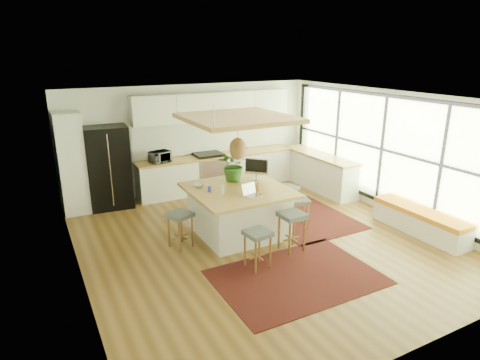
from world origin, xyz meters
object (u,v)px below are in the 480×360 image
laptop (253,190)px  microwave (160,156)px  stool_left_side (180,229)px  monitor (256,168)px  stool_near_left (258,248)px  island_plant (233,168)px  island (238,211)px  stool_near_right (292,232)px  stool_right_front (299,212)px  fridge (109,168)px  stool_right_back (287,200)px

laptop → microwave: 3.24m
stool_left_side → monitor: bearing=12.3°
stool_near_left → island_plant: size_ratio=0.98×
island → island_plant: bearing=73.8°
stool_near_right → stool_right_front: stool_near_right is taller
fridge → microwave: 1.22m
laptop → microwave: size_ratio=0.70×
stool_near_left → island: bearing=75.3°
island → stool_near_right: size_ratio=2.55×
island → stool_near_left: bearing=-104.7°
stool_near_left → stool_near_right: bearing=17.0°
stool_near_right → laptop: size_ratio=2.16×
fridge → laptop: fridge is taller
stool_near_left → laptop: size_ratio=1.99×
island → stool_near_right: island is taller
fridge → stool_near_left: size_ratio=2.84×
stool_right_back → stool_near_right: bearing=-121.3°
stool_near_right → stool_near_left: bearing=-163.0°
island → laptop: laptop is taller
fridge → stool_right_front: (3.14, -3.05, -0.57)m
stool_right_back → island_plant: 1.51m
stool_near_left → stool_left_side: (-0.87, 1.32, 0.00)m
stool_near_left → island_plant: (0.52, 1.91, 0.84)m
stool_near_right → monitor: 1.68m
stool_near_right → monitor: monitor is taller
stool_near_left → microwave: size_ratio=1.40×
stool_near_right → stool_left_side: 2.04m
stool_left_side → fridge: bearing=104.6°
laptop → island_plant: size_ratio=0.49×
monitor → island: bearing=-104.8°
stool_near_left → stool_left_side: bearing=123.3°
stool_near_right → microwave: 4.04m
laptop → island_plant: 1.04m
stool_near_left → stool_right_front: size_ratio=1.05×
island → fridge: bearing=126.0°
fridge → stool_near_right: (2.45, -3.79, -0.57)m
stool_right_back → monitor: bearing=179.2°
stool_left_side → monitor: (1.83, 0.40, 0.83)m
stool_right_front → monitor: 1.25m
monitor → microwave: monitor is taller
monitor → island_plant: size_ratio=0.73×
stool_left_side → microwave: (0.50, 2.71, 0.73)m
fridge → island: bearing=-49.4°
island_plant → fridge: bearing=134.4°
fridge → stool_right_front: 4.42m
fridge → stool_near_right: size_ratio=2.60×
stool_near_left → stool_near_right: size_ratio=0.92×
stool_near_left → stool_right_front: 1.86m
stool_right_front → stool_near_right: bearing=-133.2°
stool_near_left → monitor: bearing=60.8°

